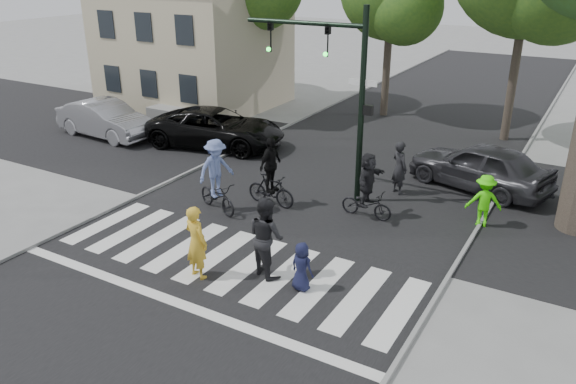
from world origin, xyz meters
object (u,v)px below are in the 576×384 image
cyclist_left (217,180)px  cyclist_right (367,189)px  car_silver (105,119)px  pedestrian_adult (266,236)px  traffic_signal (337,76)px  pedestrian_child (302,267)px  pedestrian_woman (196,242)px  cyclist_mid (271,178)px  car_suv (216,128)px  car_grey (480,166)px

cyclist_left → cyclist_right: bearing=24.0°
cyclist_right → car_silver: 13.19m
pedestrian_adult → car_silver: (-12.19, 6.30, -0.23)m
traffic_signal → cyclist_left: size_ratio=2.63×
cyclist_left → pedestrian_child: bearing=-31.0°
pedestrian_woman → cyclist_left: 3.90m
cyclist_mid → car_silver: cyclist_mid is taller
pedestrian_woman → car_silver: (-10.83, 7.27, -0.15)m
pedestrian_woman → pedestrian_adult: size_ratio=0.92×
pedestrian_woman → pedestrian_adult: bearing=-132.3°
cyclist_mid → car_silver: 10.45m
traffic_signal → pedestrian_adult: bearing=-82.0°
traffic_signal → car_suv: (-6.46, 2.33, -3.12)m
cyclist_left → car_grey: 8.74m
pedestrian_child → pedestrian_adult: (-1.09, 0.21, 0.41)m
pedestrian_adult → car_suv: 10.47m
traffic_signal → pedestrian_child: size_ratio=4.97×
cyclist_left → cyclist_mid: size_ratio=1.03×
pedestrian_adult → cyclist_left: 4.09m
pedestrian_adult → cyclist_right: (0.84, 4.27, -0.11)m
cyclist_right → car_grey: 4.64m
pedestrian_woman → pedestrian_adult: pedestrian_adult is taller
car_grey → pedestrian_woman: bearing=-10.4°
traffic_signal → pedestrian_child: 6.65m
car_grey → pedestrian_adult: bearing=-5.3°
cyclist_right → car_suv: size_ratio=0.36×
pedestrian_adult → car_grey: bearing=-87.1°
pedestrian_adult → cyclist_left: bearing=-12.3°
cyclist_mid → cyclist_right: (2.94, 0.67, -0.01)m
cyclist_right → car_silver: bearing=171.1°
cyclist_mid → car_grey: cyclist_mid is taller
traffic_signal → cyclist_mid: size_ratio=2.72×
pedestrian_child → cyclist_left: bearing=-20.8°
pedestrian_child → car_grey: size_ratio=0.26×
car_grey → car_suv: bearing=-70.4°
pedestrian_woman → pedestrian_child: size_ratio=1.54×
traffic_signal → cyclist_left: bearing=-131.9°
pedestrian_child → cyclist_right: (-0.25, 4.48, 0.30)m
pedestrian_woman → pedestrian_adult: 1.67m
traffic_signal → car_grey: traffic_signal is taller
cyclist_mid → car_silver: size_ratio=0.46×
pedestrian_adult → cyclist_mid: (-2.10, 3.59, -0.10)m
cyclist_left → cyclist_mid: (1.20, 1.17, -0.08)m
cyclist_left → car_grey: cyclist_left is taller
car_silver → car_grey: size_ratio=1.01×
traffic_signal → car_silver: (-11.45, 1.03, -3.12)m
pedestrian_child → cyclist_mid: cyclist_mid is taller
car_suv → car_grey: car_grey is taller
pedestrian_woman → car_grey: 10.30m
cyclist_left → cyclist_mid: 1.68m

